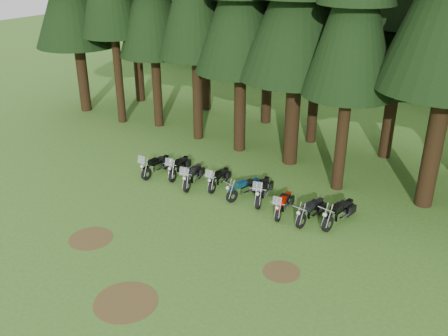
{
  "coord_description": "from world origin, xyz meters",
  "views": [
    {
      "loc": [
        11.39,
        -13.09,
        11.21
      ],
      "look_at": [
        -1.22,
        5.0,
        1.0
      ],
      "focal_mm": 40.0,
      "sensor_mm": 36.0,
      "label": 1
    }
  ],
  "objects": [
    {
      "name": "decid_1",
      "position": [
        -15.99,
        25.76,
        5.83
      ],
      "size": [
        7.91,
        7.69,
        9.88
      ],
      "color": "black",
      "rests_on": "ground"
    },
    {
      "name": "motorcycle_0",
      "position": [
        -4.9,
        4.11,
        0.48
      ],
      "size": [
        0.43,
        2.26,
        1.42
      ],
      "rotation": [
        0.0,
        0.0,
        0.03
      ],
      "color": "black",
      "rests_on": "ground"
    },
    {
      "name": "motorcycle_4",
      "position": [
        0.2,
        4.62,
        0.44
      ],
      "size": [
        0.68,
        2.1,
        0.87
      ],
      "rotation": [
        0.0,
        0.0,
        -0.26
      ],
      "color": "black",
      "rests_on": "ground"
    },
    {
      "name": "decid_4",
      "position": [
        1.58,
        26.32,
        4.37
      ],
      "size": [
        5.93,
        5.76,
        7.41
      ],
      "color": "black",
      "rests_on": "ground"
    },
    {
      "name": "motorcycle_2",
      "position": [
        -2.58,
        4.23,
        0.48
      ],
      "size": [
        0.91,
        2.25,
        1.43
      ],
      "rotation": [
        0.0,
        0.0,
        0.29
      ],
      "color": "black",
      "rests_on": "ground"
    },
    {
      "name": "motorcycle_5",
      "position": [
        1.09,
        4.83,
        0.5
      ],
      "size": [
        1.0,
        2.33,
        1.49
      ],
      "rotation": [
        0.0,
        0.0,
        0.31
      ],
      "color": "black",
      "rests_on": "ground"
    },
    {
      "name": "ground",
      "position": [
        0.0,
        0.0,
        0.0
      ],
      "size": [
        120.0,
        120.0,
        0.0
      ],
      "primitive_type": "plane",
      "color": "#396225",
      "rests_on": "ground"
    },
    {
      "name": "motorcycle_7",
      "position": [
        3.74,
        4.44,
        0.45
      ],
      "size": [
        0.37,
        2.19,
        0.89
      ],
      "rotation": [
        0.0,
        0.0,
        -0.08
      ],
      "color": "black",
      "rests_on": "ground"
    },
    {
      "name": "motorcycle_8",
      "position": [
        4.82,
        4.9,
        0.49
      ],
      "size": [
        0.49,
        2.38,
        0.97
      ],
      "rotation": [
        0.0,
        0.0,
        -0.14
      ],
      "color": "black",
      "rests_on": "ground"
    },
    {
      "name": "pine_back_4",
      "position": [
        4.04,
        13.25,
        8.25
      ],
      "size": [
        4.94,
        4.94,
        13.78
      ],
      "color": "black",
      "rests_on": "ground"
    },
    {
      "name": "decid_3",
      "position": [
        -4.71,
        25.13,
        4.51
      ],
      "size": [
        6.12,
        5.95,
        7.65
      ],
      "color": "black",
      "rests_on": "ground"
    },
    {
      "name": "motorcycle_6",
      "position": [
        2.46,
        4.3,
        0.44
      ],
      "size": [
        0.68,
        2.09,
        1.32
      ],
      "rotation": [
        0.0,
        0.0,
        0.21
      ],
      "color": "black",
      "rests_on": "ground"
    },
    {
      "name": "motorcycle_1",
      "position": [
        -3.82,
        4.67,
        0.47
      ],
      "size": [
        0.8,
        2.23,
        1.41
      ],
      "rotation": [
        0.0,
        0.0,
        0.24
      ],
      "color": "black",
      "rests_on": "ground"
    },
    {
      "name": "motorcycle_3",
      "position": [
        -1.39,
        4.79,
        0.44
      ],
      "size": [
        0.56,
        2.12,
        1.33
      ],
      "rotation": [
        0.0,
        0.0,
        0.14
      ],
      "color": "black",
      "rests_on": "ground"
    },
    {
      "name": "dirt_patch_1",
      "position": [
        4.5,
        0.5,
        0.01
      ],
      "size": [
        1.4,
        1.4,
        0.01
      ],
      "primitive_type": "cylinder",
      "color": "#4C3D1E",
      "rests_on": "ground"
    },
    {
      "name": "decid_2",
      "position": [
        -10.43,
        24.78,
        4.95
      ],
      "size": [
        6.72,
        6.53,
        8.4
      ],
      "color": "black",
      "rests_on": "ground"
    },
    {
      "name": "dirt_patch_2",
      "position": [
        1.0,
        -4.0,
        0.01
      ],
      "size": [
        2.2,
        2.2,
        0.01
      ],
      "primitive_type": "cylinder",
      "color": "#4C3D1E",
      "rests_on": "ground"
    },
    {
      "name": "dirt_patch_0",
      "position": [
        -3.0,
        -2.0,
        0.01
      ],
      "size": [
        1.8,
        1.8,
        0.01
      ],
      "primitive_type": "cylinder",
      "color": "#4C3D1E",
      "rests_on": "ground"
    }
  ]
}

